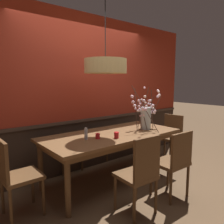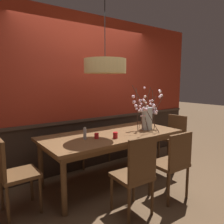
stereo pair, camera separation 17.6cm
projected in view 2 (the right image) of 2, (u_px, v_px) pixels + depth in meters
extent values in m
plane|color=brown|center=(112.00, 180.00, 3.44)|extent=(24.00, 24.00, 0.00)
cube|color=#2D2119|center=(88.00, 143.00, 3.97)|extent=(5.11, 0.12, 0.86)
cube|color=#3E2E24|center=(88.00, 119.00, 3.90)|extent=(5.11, 0.14, 0.05)
cube|color=maroon|center=(87.00, 69.00, 3.79)|extent=(5.11, 0.12, 1.82)
cube|color=brown|center=(112.00, 135.00, 3.34)|extent=(2.15, 0.98, 0.04)
cube|color=brown|center=(112.00, 139.00, 3.35)|extent=(2.04, 0.88, 0.08)
cylinder|color=brown|center=(64.00, 186.00, 2.49)|extent=(0.07, 0.07, 0.72)
cylinder|color=brown|center=(173.00, 153.00, 3.65)|extent=(0.07, 0.07, 0.72)
cylinder|color=brown|center=(41.00, 165.00, 3.14)|extent=(0.07, 0.07, 0.72)
cylinder|color=brown|center=(140.00, 142.00, 4.29)|extent=(0.07, 0.07, 0.72)
cube|color=brown|center=(132.00, 176.00, 2.55)|extent=(0.42, 0.42, 0.04)
cube|color=brown|center=(142.00, 159.00, 2.36)|extent=(0.38, 0.06, 0.48)
cylinder|color=#492F1A|center=(112.00, 193.00, 2.63)|extent=(0.04, 0.04, 0.43)
cylinder|color=#492F1A|center=(134.00, 186.00, 2.81)|extent=(0.04, 0.04, 0.43)
cylinder|color=#492F1A|center=(129.00, 206.00, 2.35)|extent=(0.04, 0.04, 0.43)
cylinder|color=#492F1A|center=(152.00, 197.00, 2.53)|extent=(0.04, 0.04, 0.43)
cube|color=brown|center=(69.00, 145.00, 3.82)|extent=(0.43, 0.41, 0.04)
cube|color=brown|center=(64.00, 129.00, 3.93)|extent=(0.40, 0.04, 0.46)
cylinder|color=#492F1A|center=(83.00, 158.00, 3.83)|extent=(0.04, 0.04, 0.42)
cylinder|color=#492F1A|center=(64.00, 163.00, 3.61)|extent=(0.04, 0.04, 0.42)
cylinder|color=#492F1A|center=(74.00, 153.00, 4.10)|extent=(0.04, 0.04, 0.42)
cylinder|color=#492F1A|center=(56.00, 157.00, 3.88)|extent=(0.04, 0.04, 0.42)
cube|color=brown|center=(172.00, 139.00, 4.18)|extent=(0.43, 0.45, 0.04)
cube|color=brown|center=(177.00, 126.00, 4.27)|extent=(0.08, 0.40, 0.42)
cylinder|color=#492F1A|center=(175.00, 155.00, 3.98)|extent=(0.04, 0.04, 0.44)
cylinder|color=#492F1A|center=(159.00, 150.00, 4.24)|extent=(0.04, 0.04, 0.44)
cylinder|color=#492F1A|center=(184.00, 151.00, 4.20)|extent=(0.04, 0.04, 0.44)
cylinder|color=#492F1A|center=(168.00, 147.00, 4.46)|extent=(0.04, 0.04, 0.44)
cube|color=brown|center=(20.00, 174.00, 2.56)|extent=(0.42, 0.41, 0.04)
cube|color=brown|center=(1.00, 158.00, 2.41)|extent=(0.04, 0.38, 0.44)
cylinder|color=#492F1A|center=(32.00, 184.00, 2.83)|extent=(0.04, 0.04, 0.44)
cylinder|color=#492F1A|center=(41.00, 195.00, 2.56)|extent=(0.04, 0.04, 0.44)
cylinder|color=#492F1A|center=(2.00, 193.00, 2.62)|extent=(0.04, 0.04, 0.44)
cylinder|color=#492F1A|center=(8.00, 205.00, 2.35)|extent=(0.04, 0.04, 0.44)
cube|color=brown|center=(97.00, 138.00, 4.22)|extent=(0.44, 0.42, 0.04)
cube|color=brown|center=(93.00, 123.00, 4.33)|extent=(0.39, 0.06, 0.49)
cylinder|color=#492F1A|center=(109.00, 150.00, 4.21)|extent=(0.04, 0.04, 0.44)
cylinder|color=#492F1A|center=(93.00, 154.00, 4.02)|extent=(0.04, 0.04, 0.44)
cylinder|color=#492F1A|center=(101.00, 146.00, 4.49)|extent=(0.04, 0.04, 0.44)
cylinder|color=#492F1A|center=(85.00, 149.00, 4.30)|extent=(0.04, 0.04, 0.44)
cube|color=brown|center=(169.00, 164.00, 2.89)|extent=(0.44, 0.40, 0.04)
cube|color=brown|center=(180.00, 150.00, 2.72)|extent=(0.41, 0.05, 0.43)
cylinder|color=#492F1A|center=(150.00, 180.00, 2.96)|extent=(0.04, 0.04, 0.44)
cylinder|color=#492F1A|center=(168.00, 174.00, 3.16)|extent=(0.04, 0.04, 0.44)
cylinder|color=#492F1A|center=(168.00, 190.00, 2.69)|extent=(0.04, 0.04, 0.44)
cylinder|color=#492F1A|center=(187.00, 182.00, 2.89)|extent=(0.04, 0.04, 0.44)
cylinder|color=silver|center=(147.00, 118.00, 3.61)|extent=(0.18, 0.18, 0.37)
cylinder|color=silver|center=(147.00, 127.00, 3.63)|extent=(0.16, 0.16, 0.08)
cylinder|color=#472D23|center=(137.00, 109.00, 3.58)|extent=(0.17, 0.23, 0.68)
sphere|color=white|center=(135.00, 106.00, 3.57)|extent=(0.04, 0.04, 0.04)
sphere|color=#F7CADC|center=(136.00, 109.00, 3.55)|extent=(0.04, 0.04, 0.04)
sphere|color=#FFC5D4|center=(133.00, 97.00, 3.54)|extent=(0.05, 0.05, 0.05)
sphere|color=white|center=(136.00, 106.00, 3.56)|extent=(0.05, 0.05, 0.05)
sphere|color=#FCCAD9|center=(134.00, 102.00, 3.54)|extent=(0.06, 0.06, 0.06)
cylinder|color=#472D23|center=(147.00, 115.00, 3.54)|extent=(0.11, 0.06, 0.49)
sphere|color=#F7C9D4|center=(145.00, 115.00, 3.54)|extent=(0.04, 0.04, 0.04)
sphere|color=#FFCEDD|center=(150.00, 101.00, 3.44)|extent=(0.03, 0.03, 0.03)
sphere|color=silver|center=(147.00, 106.00, 3.48)|extent=(0.04, 0.04, 0.04)
cylinder|color=#472D23|center=(145.00, 115.00, 3.54)|extent=(0.02, 0.19, 0.48)
sphere|color=#FAC8D9|center=(140.00, 101.00, 3.47)|extent=(0.05, 0.05, 0.05)
sphere|color=#FFCEDD|center=(144.00, 110.00, 3.49)|extent=(0.04, 0.04, 0.04)
sphere|color=#FFC7DF|center=(144.00, 114.00, 3.57)|extent=(0.04, 0.04, 0.04)
sphere|color=#FFC6DD|center=(144.00, 108.00, 3.48)|extent=(0.04, 0.04, 0.04)
sphere|color=#FDC8E5|center=(141.00, 104.00, 3.44)|extent=(0.04, 0.04, 0.04)
sphere|color=#FFC4D0|center=(140.00, 107.00, 3.50)|extent=(0.04, 0.04, 0.04)
cylinder|color=#472D23|center=(153.00, 116.00, 3.65)|extent=(0.11, 0.24, 0.42)
sphere|color=#F9C8DF|center=(154.00, 113.00, 3.65)|extent=(0.05, 0.05, 0.05)
sphere|color=white|center=(155.00, 113.00, 3.62)|extent=(0.04, 0.04, 0.04)
sphere|color=#F7C9E7|center=(154.00, 111.00, 3.66)|extent=(0.04, 0.04, 0.04)
sphere|color=silver|center=(155.00, 109.00, 3.67)|extent=(0.04, 0.04, 0.04)
sphere|color=#FDCED5|center=(157.00, 111.00, 3.63)|extent=(0.04, 0.04, 0.04)
cylinder|color=#472D23|center=(155.00, 112.00, 3.69)|extent=(0.02, 0.30, 0.55)
sphere|color=silver|center=(160.00, 97.00, 3.71)|extent=(0.05, 0.05, 0.05)
sphere|color=white|center=(156.00, 114.00, 3.67)|extent=(0.03, 0.03, 0.03)
sphere|color=#F7D2D0|center=(161.00, 95.00, 3.73)|extent=(0.05, 0.05, 0.05)
cylinder|color=#472D23|center=(150.00, 112.00, 3.71)|extent=(0.06, 0.21, 0.54)
sphere|color=#F5CADA|center=(153.00, 105.00, 3.70)|extent=(0.05, 0.05, 0.05)
sphere|color=silver|center=(153.00, 108.00, 3.72)|extent=(0.05, 0.05, 0.05)
sphere|color=white|center=(152.00, 101.00, 3.76)|extent=(0.04, 0.04, 0.04)
sphere|color=white|center=(150.00, 104.00, 3.74)|extent=(0.04, 0.04, 0.04)
cylinder|color=#472D23|center=(141.00, 115.00, 3.57)|extent=(0.02, 0.14, 0.46)
sphere|color=white|center=(141.00, 109.00, 3.53)|extent=(0.04, 0.04, 0.04)
sphere|color=#FACBD9|center=(141.00, 116.00, 3.56)|extent=(0.03, 0.03, 0.03)
sphere|color=white|center=(143.00, 116.00, 3.56)|extent=(0.03, 0.03, 0.03)
sphere|color=silver|center=(141.00, 111.00, 3.59)|extent=(0.04, 0.04, 0.04)
sphere|color=white|center=(139.00, 111.00, 3.56)|extent=(0.04, 0.04, 0.04)
cylinder|color=#472D23|center=(146.00, 109.00, 3.37)|extent=(0.26, 0.38, 0.73)
sphere|color=#FFC9E0|center=(146.00, 110.00, 3.34)|extent=(0.05, 0.05, 0.05)
sphere|color=#FFC4E1|center=(144.00, 88.00, 3.14)|extent=(0.03, 0.03, 0.03)
sphere|color=#FFD9CE|center=(145.00, 97.00, 3.20)|extent=(0.04, 0.04, 0.04)
sphere|color=#F9D0DE|center=(144.00, 101.00, 3.23)|extent=(0.04, 0.04, 0.04)
sphere|color=#FDDACE|center=(146.00, 103.00, 3.30)|extent=(0.03, 0.03, 0.03)
cylinder|color=#472D23|center=(145.00, 108.00, 3.67)|extent=(0.15, 0.13, 0.69)
sphere|color=white|center=(144.00, 108.00, 3.70)|extent=(0.05, 0.05, 0.05)
sphere|color=silver|center=(143.00, 100.00, 3.72)|extent=(0.03, 0.03, 0.03)
sphere|color=#FFDBD2|center=(145.00, 101.00, 3.71)|extent=(0.03, 0.03, 0.03)
cylinder|color=#472D23|center=(153.00, 110.00, 3.56)|extent=(0.21, 0.12, 0.66)
sphere|color=white|center=(154.00, 106.00, 3.53)|extent=(0.05, 0.05, 0.05)
sphere|color=#FECFD8|center=(159.00, 91.00, 3.49)|extent=(0.04, 0.04, 0.04)
sphere|color=#FFD5CF|center=(160.00, 92.00, 3.47)|extent=(0.04, 0.04, 0.04)
cylinder|color=red|center=(97.00, 136.00, 3.03)|extent=(0.06, 0.06, 0.08)
torus|color=red|center=(97.00, 133.00, 3.03)|extent=(0.07, 0.07, 0.01)
cylinder|color=silver|center=(97.00, 137.00, 3.03)|extent=(0.04, 0.04, 0.04)
cylinder|color=red|center=(115.00, 135.00, 3.05)|extent=(0.07, 0.07, 0.09)
torus|color=red|center=(115.00, 132.00, 3.04)|extent=(0.07, 0.07, 0.01)
cylinder|color=silver|center=(115.00, 136.00, 3.05)|extent=(0.05, 0.05, 0.04)
cylinder|color=#ADADB2|center=(85.00, 134.00, 3.00)|extent=(0.04, 0.04, 0.15)
cylinder|color=beige|center=(85.00, 128.00, 2.99)|extent=(0.03, 0.03, 0.02)
cylinder|color=tan|center=(105.00, 66.00, 3.09)|extent=(0.60, 0.60, 0.20)
sphere|color=#F9EAB7|center=(105.00, 68.00, 3.10)|extent=(0.14, 0.14, 0.14)
cylinder|color=black|center=(105.00, 29.00, 3.02)|extent=(0.01, 0.01, 0.82)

